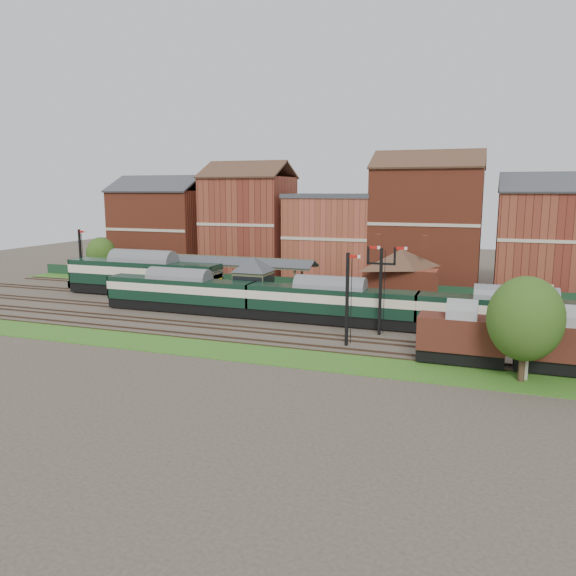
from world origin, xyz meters
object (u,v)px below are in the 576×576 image
(goods_van_a, at_px, (461,336))
(signal_box, at_px, (253,282))
(dmu_train, at_px, (330,301))
(platform_railcar, at_px, (144,274))
(semaphore_bracket, at_px, (381,285))

(goods_van_a, bearing_deg, signal_box, 151.35)
(dmu_train, bearing_deg, platform_railcar, 165.89)
(platform_railcar, bearing_deg, goods_van_a, -21.83)
(dmu_train, xyz_separation_m, platform_railcar, (-25.86, 6.50, 0.44))
(signal_box, bearing_deg, dmu_train, -18.71)
(semaphore_bracket, relative_size, platform_railcar, 0.40)
(signal_box, xyz_separation_m, dmu_train, (9.59, -3.25, -0.90))
(dmu_train, relative_size, platform_railcar, 2.48)
(signal_box, distance_m, semaphore_bracket, 16.16)
(semaphore_bracket, xyz_separation_m, platform_railcar, (-31.30, 9.00, -1.90))
(goods_van_a, bearing_deg, platform_railcar, 158.17)
(signal_box, xyz_separation_m, platform_railcar, (-16.27, 3.25, -0.45))
(dmu_train, bearing_deg, signal_box, 161.29)
(goods_van_a, bearing_deg, semaphore_bracket, 138.66)
(platform_railcar, xyz_separation_m, goods_van_a, (38.69, -15.50, -0.54))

